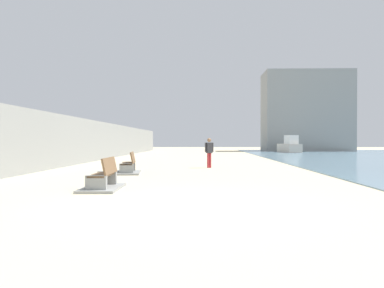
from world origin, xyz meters
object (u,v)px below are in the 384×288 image
at_px(bench_far, 128,168).
at_px(person_walking, 209,151).
at_px(bench_near, 103,182).
at_px(boat_far_right, 290,146).

height_order(bench_far, person_walking, person_walking).
xyz_separation_m(bench_far, person_walking, (3.73, 3.68, 0.71)).
xyz_separation_m(bench_near, bench_far, (-0.34, 5.64, 0.00)).
bearing_deg(bench_near, boat_far_right, 69.08).
distance_m(person_walking, boat_far_right, 28.56).
relative_size(bench_far, boat_far_right, 0.47).
relative_size(person_walking, boat_far_right, 0.35).
distance_m(bench_far, person_walking, 5.28).
xyz_separation_m(bench_far, boat_far_right, (14.07, 30.29, 0.58)).
distance_m(bench_near, person_walking, 9.95).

